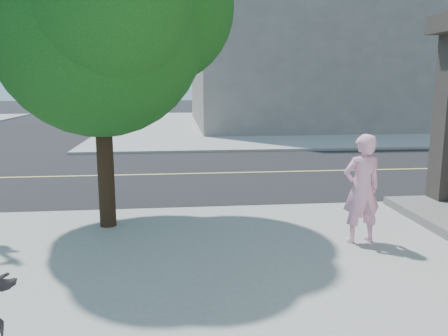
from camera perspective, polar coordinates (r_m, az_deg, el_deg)
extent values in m
plane|color=black|center=(11.14, -24.36, -5.69)|extent=(140.00, 140.00, 0.00)
cube|color=black|center=(15.35, -19.22, -1.00)|extent=(140.00, 9.00, 0.01)
cube|color=gray|center=(33.31, 11.40, 5.49)|extent=(29.00, 25.00, 0.12)
cube|color=slate|center=(34.07, 12.44, 17.46)|extent=(18.00, 16.00, 14.00)
imported|color=#F4A2C5|center=(8.39, 16.99, -2.55)|extent=(0.77, 0.55, 1.97)
cylinder|color=black|center=(9.15, -14.85, 2.72)|extent=(0.33, 0.33, 3.25)
sphere|color=#185417|center=(9.12, -15.53, 16.34)|extent=(3.97, 3.97, 3.97)
sphere|color=#185417|center=(9.62, -8.38, 19.54)|extent=(3.07, 3.07, 3.07)
sphere|color=#185417|center=(8.13, -14.14, 19.07)|extent=(2.71, 2.71, 2.71)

